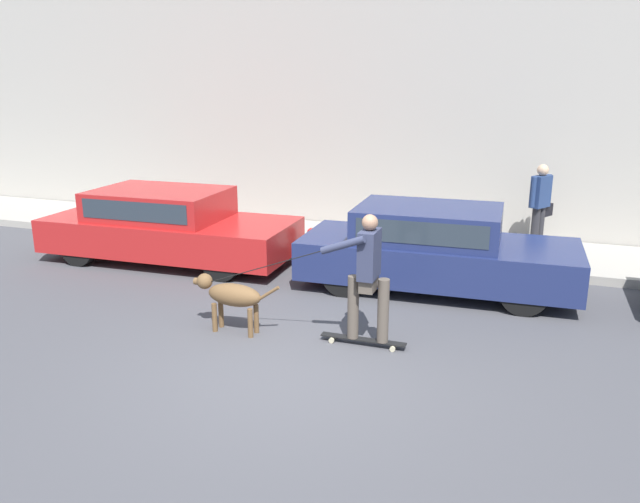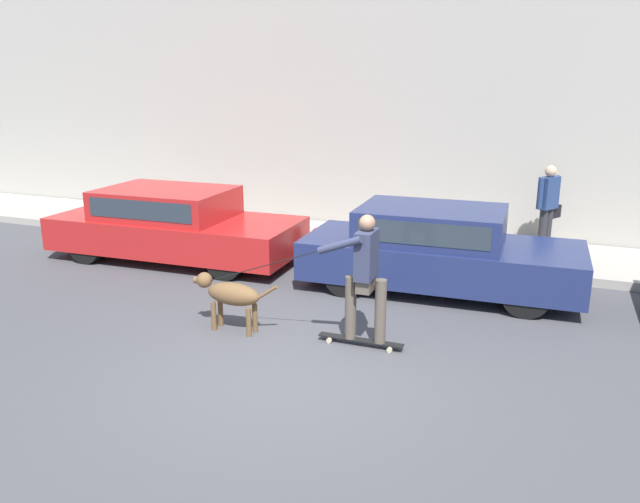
% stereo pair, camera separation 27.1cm
% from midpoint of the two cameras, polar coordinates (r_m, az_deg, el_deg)
% --- Properties ---
extents(ground_plane, '(36.00, 36.00, 0.00)m').
position_cam_midpoint_polar(ground_plane, '(7.36, -2.59, -10.96)').
color(ground_plane, '#47474C').
extents(back_wall, '(32.00, 0.30, 5.25)m').
position_cam_midpoint_polar(back_wall, '(13.32, 9.94, 12.58)').
color(back_wall, '#ADA89E').
rests_on(back_wall, ground_plane).
extents(sidewalk_curb, '(30.00, 2.27, 0.15)m').
position_cam_midpoint_polar(sidewalk_curb, '(12.46, 8.15, 0.55)').
color(sidewalk_curb, '#A39E93').
rests_on(sidewalk_curb, ground_plane).
extents(parked_car_0, '(4.64, 1.98, 1.32)m').
position_cam_midpoint_polar(parked_car_0, '(11.83, -12.58, 2.36)').
color(parked_car_0, black).
rests_on(parked_car_0, ground_plane).
extents(parked_car_1, '(4.36, 1.87, 1.34)m').
position_cam_midpoint_polar(parked_car_1, '(10.01, 11.49, 0.05)').
color(parked_car_1, black).
rests_on(parked_car_1, ground_plane).
extents(dog, '(1.26, 0.33, 0.77)m').
position_cam_midpoint_polar(dog, '(8.36, -7.30, -3.91)').
color(dog, brown).
rests_on(dog, ground_plane).
extents(skateboarder, '(2.73, 0.59, 1.71)m').
position_cam_midpoint_polar(skateboarder, '(7.69, 5.14, -2.01)').
color(skateboarder, beige).
rests_on(skateboarder, ground_plane).
extents(pedestrian_with_bag, '(0.44, 0.63, 1.60)m').
position_cam_midpoint_polar(pedestrian_with_bag, '(12.28, 20.72, 4.08)').
color(pedestrian_with_bag, '#28282D').
rests_on(pedestrian_with_bag, sidewalk_curb).
extents(fire_hydrant, '(0.18, 0.18, 0.63)m').
position_cam_midpoint_polar(fire_hydrant, '(11.47, 0.36, 0.71)').
color(fire_hydrant, red).
rests_on(fire_hydrant, ground_plane).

